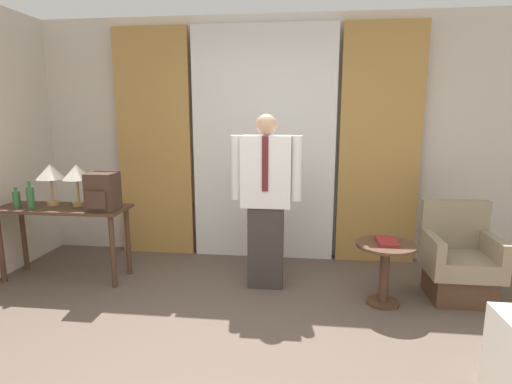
# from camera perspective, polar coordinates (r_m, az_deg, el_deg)

# --- Properties ---
(wall_back) EXTENTS (10.00, 0.06, 2.70)m
(wall_back) POSITION_cam_1_polar(r_m,az_deg,el_deg) (4.60, 1.22, 7.50)
(wall_back) COLOR beige
(wall_back) RESTS_ON ground_plane
(curtain_sheer_center) EXTENTS (1.58, 0.06, 2.58)m
(curtain_sheer_center) POSITION_cam_1_polar(r_m,az_deg,el_deg) (4.47, 1.06, 6.64)
(curtain_sheer_center) COLOR white
(curtain_sheer_center) RESTS_ON ground_plane
(curtain_drape_left) EXTENTS (0.86, 0.06, 2.58)m
(curtain_drape_left) POSITION_cam_1_polar(r_m,az_deg,el_deg) (4.77, -14.30, 6.57)
(curtain_drape_left) COLOR #B28442
(curtain_drape_left) RESTS_ON ground_plane
(curtain_drape_right) EXTENTS (0.86, 0.06, 2.58)m
(curtain_drape_right) POSITION_cam_1_polar(r_m,az_deg,el_deg) (4.53, 17.23, 6.20)
(curtain_drape_right) COLOR #B28442
(curtain_drape_right) RESTS_ON ground_plane
(desk) EXTENTS (1.28, 0.45, 0.74)m
(desk) POSITION_cam_1_polar(r_m,az_deg,el_deg) (4.39, -25.81, -3.48)
(desk) COLOR #4C3323
(desk) RESTS_ON ground_plane
(table_lamp_left) EXTENTS (0.27, 0.27, 0.41)m
(table_lamp_left) POSITION_cam_1_polar(r_m,az_deg,el_deg) (4.44, -27.31, 2.38)
(table_lamp_left) COLOR tan
(table_lamp_left) RESTS_ON desk
(table_lamp_right) EXTENTS (0.27, 0.27, 0.41)m
(table_lamp_right) POSITION_cam_1_polar(r_m,az_deg,el_deg) (4.30, -24.25, 2.38)
(table_lamp_right) COLOR tan
(table_lamp_right) RESTS_ON desk
(bottle_near_edge) EXTENTS (0.07, 0.07, 0.27)m
(bottle_near_edge) POSITION_cam_1_polar(r_m,az_deg,el_deg) (4.40, -29.53, -0.65)
(bottle_near_edge) COLOR #336638
(bottle_near_edge) RESTS_ON desk
(bottle_by_lamp) EXTENTS (0.07, 0.07, 0.21)m
(bottle_by_lamp) POSITION_cam_1_polar(r_m,az_deg,el_deg) (4.51, -31.03, -0.87)
(bottle_by_lamp) COLOR #336638
(bottle_by_lamp) RESTS_ON desk
(backpack) EXTENTS (0.26, 0.26, 0.36)m
(backpack) POSITION_cam_1_polar(r_m,az_deg,el_deg) (4.02, -21.05, 0.00)
(backpack) COLOR #422D23
(backpack) RESTS_ON desk
(person) EXTENTS (0.66, 0.22, 1.64)m
(person) POSITION_cam_1_polar(r_m,az_deg,el_deg) (3.70, 1.44, -0.64)
(person) COLOR #38332D
(person) RESTS_ON ground_plane
(armchair) EXTENTS (0.59, 0.55, 0.86)m
(armchair) POSITION_cam_1_polar(r_m,az_deg,el_deg) (4.06, 26.93, -9.02)
(armchair) COLOR #4C3323
(armchair) RESTS_ON ground_plane
(side_table) EXTENTS (0.51, 0.51, 0.55)m
(side_table) POSITION_cam_1_polar(r_m,az_deg,el_deg) (3.66, 17.93, -9.66)
(side_table) COLOR #4C3323
(side_table) RESTS_ON ground_plane
(book) EXTENTS (0.16, 0.25, 0.03)m
(book) POSITION_cam_1_polar(r_m,az_deg,el_deg) (3.61, 18.18, -6.74)
(book) COLOR maroon
(book) RESTS_ON side_table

